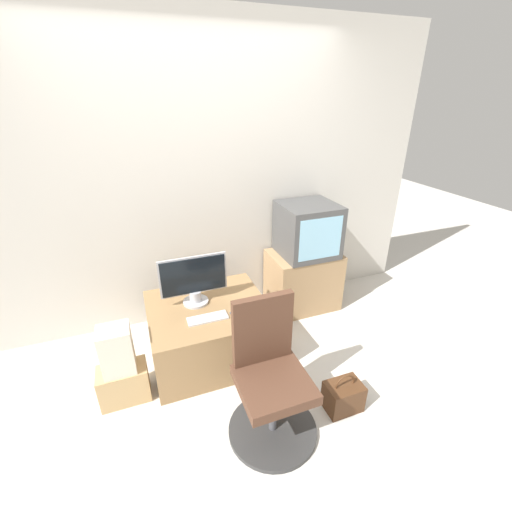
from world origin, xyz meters
The scene contains 12 objects.
ground_plane centered at (0.00, 0.00, 0.00)m, with size 12.00×12.00×0.00m, color beige.
wall_back centered at (0.00, 1.32, 1.30)m, with size 4.40×0.05×2.60m.
desk centered at (-0.14, 0.65, 0.24)m, with size 0.93×0.83×0.47m.
side_stand centered at (0.92, 1.04, 0.29)m, with size 0.67×0.47×0.59m.
main_monitor centered at (-0.21, 0.74, 0.68)m, with size 0.53×0.20×0.41m.
keyboard centered at (-0.18, 0.49, 0.48)m, with size 0.30×0.11×0.01m.
mouse centered at (0.02, 0.48, 0.49)m, with size 0.06×0.04×0.03m.
crt_tv centered at (0.93, 1.04, 0.83)m, with size 0.51×0.49×0.49m.
office_chair centered at (0.06, -0.16, 0.36)m, with size 0.57×0.57×0.92m.
cardboard_box_lower centered at (-0.82, 0.41, 0.13)m, with size 0.34×0.20×0.27m.
cardboard_box_upper centered at (-0.82, 0.41, 0.44)m, with size 0.21×0.19×0.34m.
handbag centered at (0.59, -0.22, 0.11)m, with size 0.25×0.18×0.30m.
Camera 1 is at (-0.58, -1.60, 2.00)m, focal length 24.00 mm.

